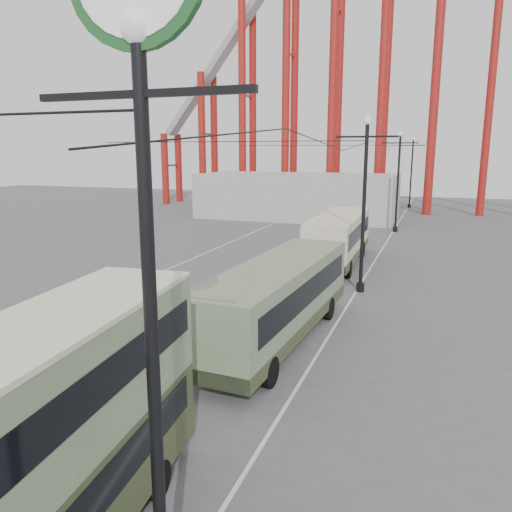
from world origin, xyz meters
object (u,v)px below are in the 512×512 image
at_px(lamp_post_near, 142,129).
at_px(double_decker_bus, 36,447).
at_px(pedestrian, 271,302).
at_px(single_decker_cream, 339,237).
at_px(single_decker_green, 278,298).

bearing_deg(lamp_post_near, double_decker_bus, 178.34).
height_order(double_decker_bus, pedestrian, double_decker_bus).
bearing_deg(lamp_post_near, single_decker_cream, 95.11).
bearing_deg(single_decker_cream, pedestrian, -93.96).
distance_m(single_decker_cream, pedestrian, 12.62).
bearing_deg(pedestrian, single_decker_green, 71.00).
bearing_deg(double_decker_bus, pedestrian, 86.61).
bearing_deg(double_decker_bus, single_decker_cream, 84.14).
bearing_deg(single_decker_green, single_decker_cream, 94.66).
bearing_deg(single_decker_green, lamp_post_near, -77.58).
distance_m(lamp_post_near, single_decker_cream, 28.02).
xyz_separation_m(double_decker_bus, pedestrian, (-0.64, 14.63, -1.78)).
xyz_separation_m(lamp_post_near, single_decker_cream, (-2.44, 27.26, -5.96)).
height_order(double_decker_bus, single_decker_cream, double_decker_bus).
distance_m(single_decker_green, pedestrian, 2.64).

